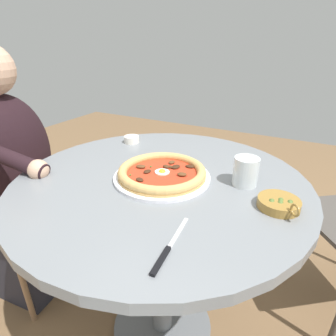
{
  "coord_description": "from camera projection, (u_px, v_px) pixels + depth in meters",
  "views": [
    {
      "loc": [
        0.7,
        0.39,
        1.15
      ],
      "look_at": [
        -0.04,
        0.01,
        0.76
      ],
      "focal_mm": 29.21,
      "sensor_mm": 36.0,
      "label": 1
    }
  ],
  "objects": [
    {
      "name": "dining_table",
      "position": [
        161.0,
        211.0,
        0.96
      ],
      "size": [
        0.96,
        0.96,
        0.74
      ],
      "color": "gray",
      "rests_on": "ground"
    },
    {
      "name": "olive_pan",
      "position": [
        279.0,
        203.0,
        0.73
      ],
      "size": [
        0.12,
        0.11,
        0.05
      ],
      "color": "olive",
      "rests_on": "dining_table"
    },
    {
      "name": "ramekin_capers",
      "position": [
        132.0,
        139.0,
        1.21
      ],
      "size": [
        0.07,
        0.07,
        0.03
      ],
      "color": "white",
      "rests_on": "dining_table"
    },
    {
      "name": "ground_plane",
      "position": [
        162.0,
        327.0,
        1.22
      ],
      "size": [
        6.0,
        6.0,
        0.02
      ],
      "primitive_type": "cube",
      "color": "brown"
    },
    {
      "name": "pizza_on_plate",
      "position": [
        162.0,
        173.0,
        0.89
      ],
      "size": [
        0.32,
        0.32,
        0.04
      ],
      "color": "white",
      "rests_on": "dining_table"
    },
    {
      "name": "water_glass",
      "position": [
        245.0,
        173.0,
        0.84
      ],
      "size": [
        0.08,
        0.08,
        0.09
      ],
      "color": "silver",
      "rests_on": "dining_table"
    },
    {
      "name": "diner_person",
      "position": [
        20.0,
        195.0,
        1.23
      ],
      "size": [
        0.41,
        0.51,
        1.15
      ],
      "color": "#282833",
      "rests_on": "ground"
    },
    {
      "name": "steak_knife",
      "position": [
        166.0,
        252.0,
        0.58
      ],
      "size": [
        0.2,
        0.03,
        0.01
      ],
      "color": "silver",
      "rests_on": "dining_table"
    }
  ]
}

